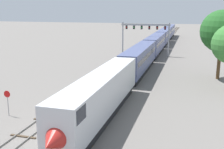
# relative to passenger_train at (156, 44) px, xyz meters

# --- Properties ---
(ground_plane) EXTENTS (400.00, 400.00, 0.00)m
(ground_plane) POSITION_rel_passenger_train_xyz_m (-2.00, -49.53, -2.61)
(ground_plane) COLOR slate
(track_main) EXTENTS (2.60, 200.00, 0.16)m
(track_main) POSITION_rel_passenger_train_xyz_m (0.00, 10.47, -2.54)
(track_main) COLOR slate
(track_main) RESTS_ON ground
(track_near) EXTENTS (2.60, 160.00, 0.16)m
(track_near) POSITION_rel_passenger_train_xyz_m (-5.50, -9.53, -2.54)
(track_near) COLOR slate
(track_near) RESTS_ON ground
(passenger_train) EXTENTS (3.04, 111.55, 4.80)m
(passenger_train) POSITION_rel_passenger_train_xyz_m (0.00, 0.00, 0.00)
(passenger_train) COLOR silver
(passenger_train) RESTS_ON ground
(signal_gantry) EXTENTS (12.10, 0.49, 8.26)m
(signal_gantry) POSITION_rel_passenger_train_xyz_m (-2.25, -3.23, 3.48)
(signal_gantry) COLOR #999BA0
(signal_gantry) RESTS_ON ground
(stop_sign) EXTENTS (0.76, 0.08, 2.88)m
(stop_sign) POSITION_rel_passenger_train_xyz_m (-10.00, -47.41, -0.74)
(stop_sign) COLOR gray
(stop_sign) RESTS_ON ground
(trackside_tree_left) EXTENTS (6.85, 6.85, 11.38)m
(trackside_tree_left) POSITION_rel_passenger_train_xyz_m (13.45, -23.55, 5.32)
(trackside_tree_left) COLOR brown
(trackside_tree_left) RESTS_ON ground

